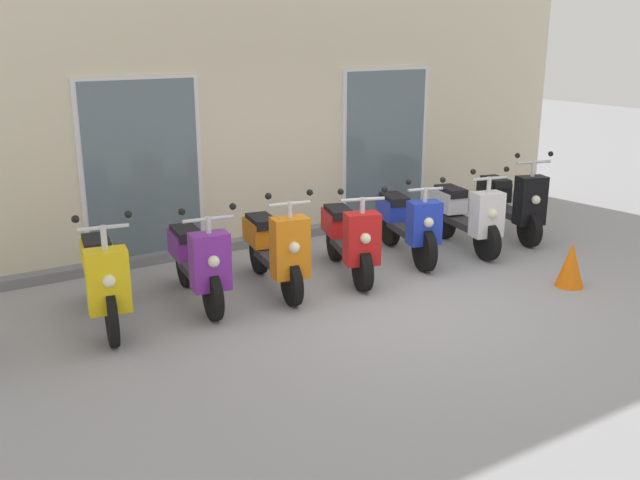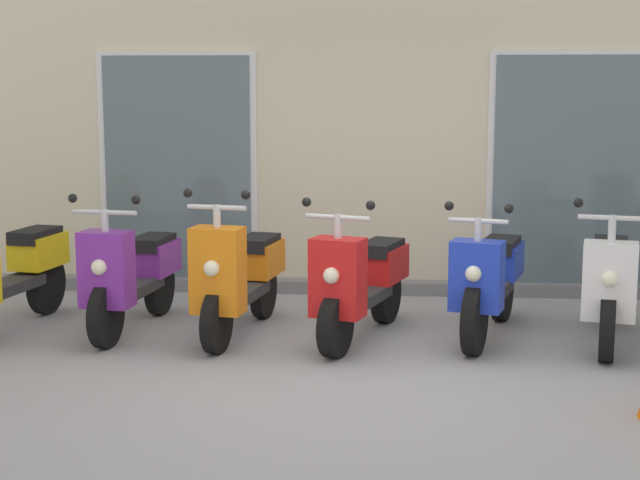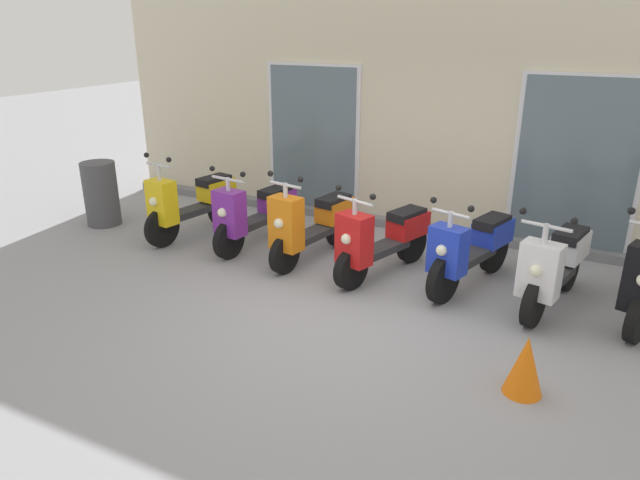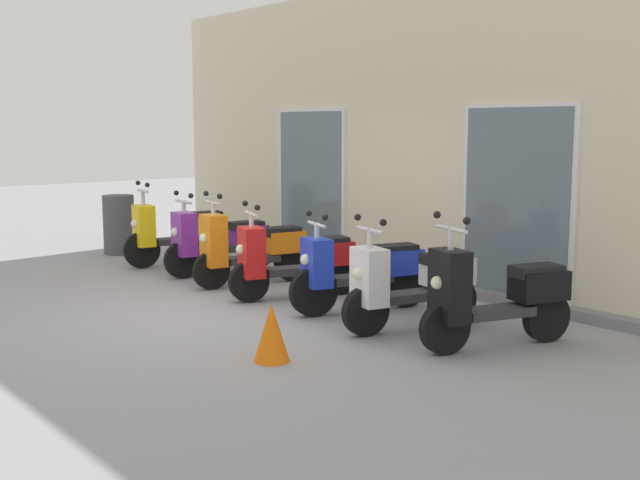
% 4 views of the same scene
% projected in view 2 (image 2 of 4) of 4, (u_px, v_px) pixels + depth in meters
% --- Properties ---
extents(ground_plane, '(40.00, 40.00, 0.00)m').
position_uv_depth(ground_plane, '(359.00, 378.00, 6.70)').
color(ground_plane, '#939399').
extents(storefront_facade, '(10.57, 0.50, 3.92)m').
position_uv_depth(storefront_facade, '(372.00, 94.00, 9.30)').
color(storefront_facade, beige).
rests_on(storefront_facade, ground_plane).
extents(scooter_yellow, '(0.63, 1.64, 1.26)m').
position_uv_depth(scooter_yellow, '(7.00, 269.00, 7.91)').
color(scooter_yellow, black).
rests_on(scooter_yellow, ground_plane).
extents(scooter_purple, '(0.60, 1.61, 1.18)m').
position_uv_depth(scooter_purple, '(133.00, 273.00, 7.90)').
color(scooter_purple, black).
rests_on(scooter_purple, ground_plane).
extents(scooter_orange, '(0.63, 1.61, 1.23)m').
position_uv_depth(scooter_orange, '(240.00, 275.00, 7.75)').
color(scooter_orange, black).
rests_on(scooter_orange, ground_plane).
extents(scooter_red, '(0.81, 1.57, 1.18)m').
position_uv_depth(scooter_red, '(362.00, 282.00, 7.64)').
color(scooter_red, black).
rests_on(scooter_red, ground_plane).
extents(scooter_blue, '(0.75, 1.64, 1.14)m').
position_uv_depth(scooter_blue, '(490.00, 280.00, 7.72)').
color(scooter_blue, black).
rests_on(scooter_blue, ground_plane).
extents(scooter_white, '(0.67, 1.56, 1.19)m').
position_uv_depth(scooter_white, '(609.00, 283.00, 7.52)').
color(scooter_white, black).
rests_on(scooter_white, ground_plane).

